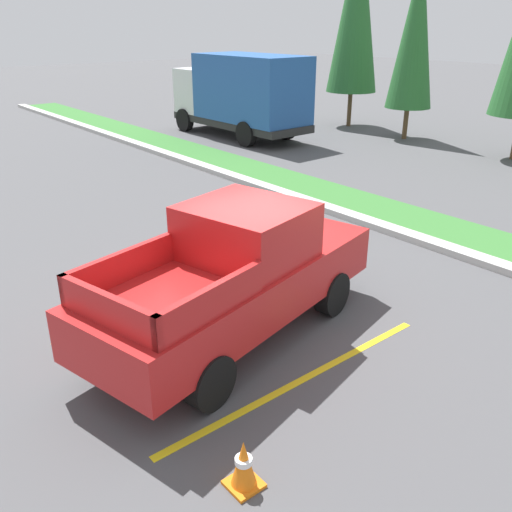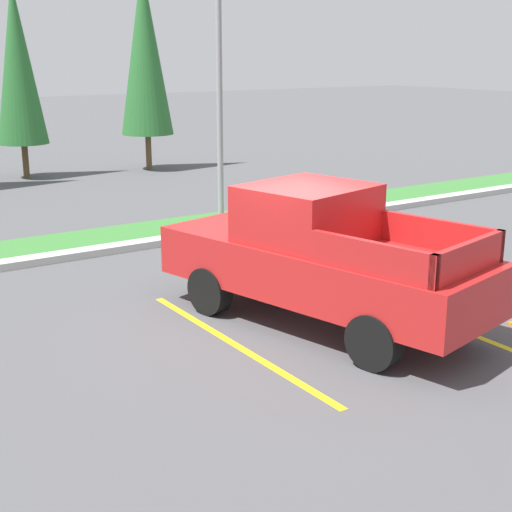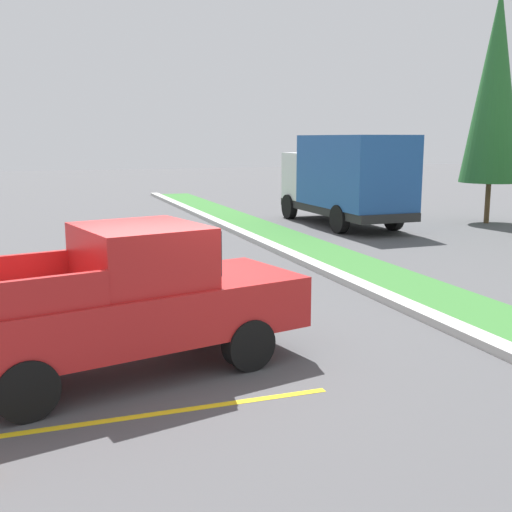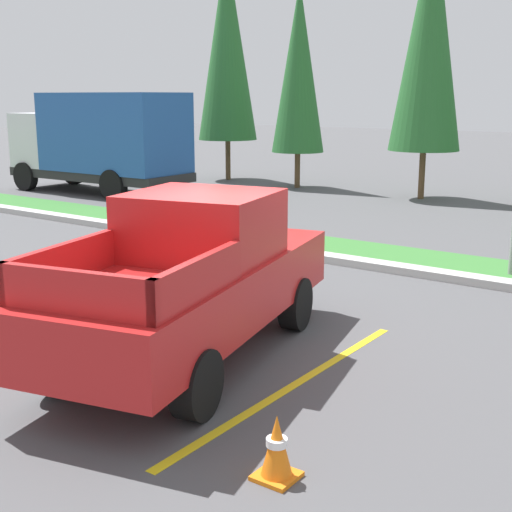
% 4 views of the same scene
% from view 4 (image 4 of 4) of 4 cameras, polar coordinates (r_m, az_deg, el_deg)
% --- Properties ---
extents(ground_plane, '(120.00, 120.00, 0.00)m').
position_cam_4_polar(ground_plane, '(9.72, -3.62, -6.82)').
color(ground_plane, '#4C4C4F').
extents(parking_line_near, '(0.12, 4.80, 0.01)m').
position_cam_4_polar(parking_line_near, '(10.15, -11.84, -6.20)').
color(parking_line_near, yellow).
rests_on(parking_line_near, ground).
extents(parking_line_far, '(0.12, 4.80, 0.01)m').
position_cam_4_polar(parking_line_far, '(8.26, 3.18, -10.47)').
color(parking_line_far, yellow).
rests_on(parking_line_far, ground).
extents(curb_strip, '(56.00, 0.40, 0.15)m').
position_cam_4_polar(curb_strip, '(13.78, 9.62, -0.71)').
color(curb_strip, '#B2B2AD').
rests_on(curb_strip, ground).
extents(grass_median, '(56.00, 1.80, 0.06)m').
position_cam_4_polar(grass_median, '(14.76, 11.50, -0.05)').
color(grass_median, '#387533').
rests_on(grass_median, ground).
extents(pickup_truck_main, '(3.04, 5.51, 2.10)m').
position_cam_4_polar(pickup_truck_main, '(8.85, -5.13, -1.80)').
color(pickup_truck_main, black).
rests_on(pickup_truck_main, ground).
extents(cargo_truck_distant, '(6.84, 2.60, 3.40)m').
position_cam_4_polar(cargo_truck_distant, '(24.73, -12.60, 9.31)').
color(cargo_truck_distant, black).
rests_on(cargo_truck_distant, ground).
extents(cypress_tree_leftmost, '(2.31, 2.31, 8.89)m').
position_cam_4_polar(cypress_tree_leftmost, '(28.14, -2.39, 16.93)').
color(cypress_tree_leftmost, brown).
rests_on(cypress_tree_leftmost, ground).
extents(cypress_tree_left_inner, '(1.88, 1.88, 7.24)m').
position_cam_4_polar(cypress_tree_left_inner, '(25.62, 3.51, 15.12)').
color(cypress_tree_left_inner, brown).
rests_on(cypress_tree_left_inner, ground).
extents(cypress_tree_center, '(2.27, 2.27, 8.75)m').
position_cam_4_polar(cypress_tree_center, '(23.42, 14.00, 17.16)').
color(cypress_tree_center, brown).
rests_on(cypress_tree_center, ground).
extents(traffic_cone, '(0.36, 0.36, 0.60)m').
position_cam_4_polar(traffic_cone, '(6.30, 1.71, -15.43)').
color(traffic_cone, orange).
rests_on(traffic_cone, ground).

